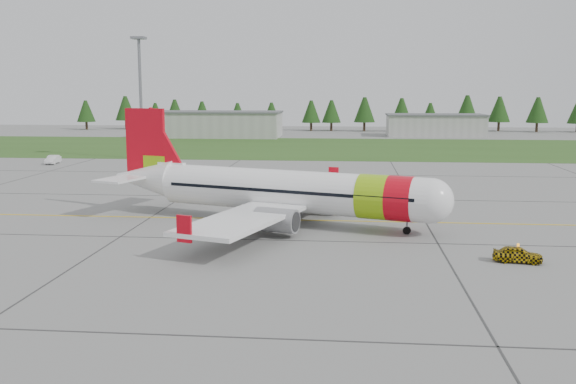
# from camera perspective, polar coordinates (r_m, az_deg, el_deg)

# --- Properties ---
(ground) EXTENTS (320.00, 320.00, 0.00)m
(ground) POSITION_cam_1_polar(r_m,az_deg,el_deg) (50.01, 1.74, -4.37)
(ground) COLOR gray
(ground) RESTS_ON ground
(aircraft) EXTENTS (31.63, 29.97, 9.90)m
(aircraft) POSITION_cam_1_polar(r_m,az_deg,el_deg) (56.15, -0.45, 0.09)
(aircraft) COLOR white
(aircraft) RESTS_ON ground
(follow_me_car) EXTENTS (1.31, 1.48, 3.27)m
(follow_me_car) POSITION_cam_1_polar(r_m,az_deg,el_deg) (46.24, 19.81, -3.94)
(follow_me_car) COLOR #DDB30C
(follow_me_car) RESTS_ON ground
(service_van) EXTENTS (1.59, 1.52, 4.14)m
(service_van) POSITION_cam_1_polar(r_m,az_deg,el_deg) (108.53, -20.22, 3.45)
(service_van) COLOR silver
(service_van) RESTS_ON ground
(grass_strip) EXTENTS (320.00, 50.00, 0.03)m
(grass_strip) POSITION_cam_1_polar(r_m,az_deg,el_deg) (131.10, 4.04, 3.95)
(grass_strip) COLOR #30561E
(grass_strip) RESTS_ON ground
(taxi_guideline) EXTENTS (120.00, 0.25, 0.02)m
(taxi_guideline) POSITION_cam_1_polar(r_m,az_deg,el_deg) (57.81, 2.25, -2.52)
(taxi_guideline) COLOR gold
(taxi_guideline) RESTS_ON ground
(hangar_west) EXTENTS (32.00, 14.00, 6.00)m
(hangar_west) POSITION_cam_1_polar(r_m,az_deg,el_deg) (162.19, -6.42, 5.95)
(hangar_west) COLOR #A8A8A3
(hangar_west) RESTS_ON ground
(hangar_east) EXTENTS (24.00, 12.00, 5.20)m
(hangar_east) POSITION_cam_1_polar(r_m,az_deg,el_deg) (168.23, 12.94, 5.75)
(hangar_east) COLOR #A8A8A3
(hangar_east) RESTS_ON ground
(floodlight_mast) EXTENTS (0.50, 0.50, 20.00)m
(floodlight_mast) POSITION_cam_1_polar(r_m,az_deg,el_deg) (112.18, -12.95, 8.00)
(floodlight_mast) COLOR slate
(floodlight_mast) RESTS_ON ground
(treeline) EXTENTS (160.00, 8.00, 10.00)m
(treeline) POSITION_cam_1_polar(r_m,az_deg,el_deg) (186.69, 4.48, 6.99)
(treeline) COLOR #1C3F14
(treeline) RESTS_ON ground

